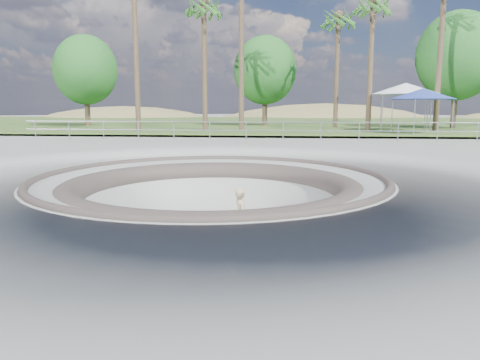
# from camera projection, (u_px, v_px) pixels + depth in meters

# --- Properties ---
(ground) EXTENTS (180.00, 180.00, 0.00)m
(ground) POSITION_uv_depth(u_px,v_px,m) (211.00, 178.00, 13.61)
(ground) COLOR gray
(ground) RESTS_ON ground
(skate_bowl) EXTENTS (14.00, 14.00, 4.10)m
(skate_bowl) POSITION_uv_depth(u_px,v_px,m) (212.00, 239.00, 13.90)
(skate_bowl) COLOR gray
(skate_bowl) RESTS_ON ground
(grass_strip) EXTENTS (180.00, 36.00, 0.12)m
(grass_strip) POSITION_uv_depth(u_px,v_px,m) (265.00, 123.00, 46.96)
(grass_strip) COLOR #365522
(grass_strip) RESTS_ON ground
(distant_hills) EXTENTS (103.20, 45.00, 28.60)m
(distant_hills) POSITION_uv_depth(u_px,v_px,m) (297.00, 165.00, 70.52)
(distant_hills) COLOR olive
(distant_hills) RESTS_ON ground
(safety_railing) EXTENTS (25.00, 0.06, 1.03)m
(safety_railing) POSITION_uv_depth(u_px,v_px,m) (246.00, 131.00, 25.28)
(safety_railing) COLOR #93949B
(safety_railing) RESTS_ON ground
(skateboard) EXTENTS (0.87, 0.36, 0.09)m
(skateboard) POSITION_uv_depth(u_px,v_px,m) (241.00, 246.00, 13.18)
(skateboard) COLOR #955B3B
(skateboard) RESTS_ON ground
(skater) EXTENTS (0.57, 0.70, 1.65)m
(skater) POSITION_uv_depth(u_px,v_px,m) (241.00, 217.00, 13.05)
(skater) COLOR tan
(skater) RESTS_ON skateboard
(canopy_white) EXTENTS (6.40, 6.40, 3.27)m
(canopy_white) POSITION_uv_depth(u_px,v_px,m) (406.00, 89.00, 32.19)
(canopy_white) COLOR #93949B
(canopy_white) RESTS_ON ground
(canopy_blue) EXTENTS (5.33, 5.33, 2.82)m
(canopy_blue) POSITION_uv_depth(u_px,v_px,m) (423.00, 94.00, 29.79)
(canopy_blue) COLOR #93949B
(canopy_blue) RESTS_ON ground
(palm_b) EXTENTS (2.60, 2.60, 9.75)m
(palm_b) POSITION_uv_depth(u_px,v_px,m) (204.00, 10.00, 32.56)
(palm_b) COLOR brown
(palm_b) RESTS_ON ground
(palm_d) EXTENTS (2.60, 2.60, 9.45)m
(palm_d) POSITION_uv_depth(u_px,v_px,m) (338.00, 22.00, 35.69)
(palm_d) COLOR brown
(palm_d) RESTS_ON ground
(palm_e) EXTENTS (2.60, 2.60, 9.80)m
(palm_e) POSITION_uv_depth(u_px,v_px,m) (373.00, 8.00, 32.17)
(palm_e) COLOR brown
(palm_e) RESTS_ON ground
(bushy_tree_left) EXTENTS (5.32, 4.84, 7.68)m
(bushy_tree_left) POSITION_uv_depth(u_px,v_px,m) (85.00, 70.00, 39.20)
(bushy_tree_left) COLOR brown
(bushy_tree_left) RESTS_ON ground
(bushy_tree_mid) EXTENTS (5.34, 4.85, 7.70)m
(bushy_tree_mid) POSITION_uv_depth(u_px,v_px,m) (265.00, 70.00, 39.85)
(bushy_tree_mid) COLOR brown
(bushy_tree_mid) RESTS_ON ground
(bushy_tree_right) EXTENTS (6.23, 5.67, 8.99)m
(bushy_tree_right) POSITION_uv_depth(u_px,v_px,m) (458.00, 56.00, 35.80)
(bushy_tree_right) COLOR brown
(bushy_tree_right) RESTS_ON ground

